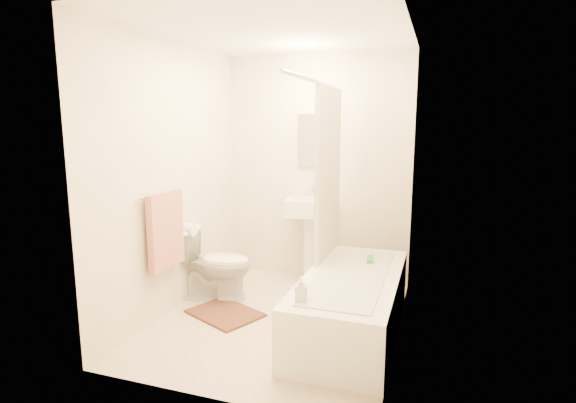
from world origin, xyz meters
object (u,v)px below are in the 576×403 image
(toilet, at_px, (215,264))
(bathtub, at_px, (351,304))
(soap_bottle, at_px, (301,289))
(bath_mat, at_px, (225,313))
(sink, at_px, (311,236))

(toilet, distance_m, bathtub, 1.41)
(bathtub, bearing_deg, toilet, 168.61)
(toilet, bearing_deg, soap_bottle, -137.85)
(bath_mat, bearing_deg, soap_bottle, -33.82)
(bathtub, height_order, soap_bottle, soap_bottle)
(soap_bottle, bearing_deg, bathtub, 70.04)
(toilet, distance_m, bath_mat, 0.53)
(sink, distance_m, soap_bottle, 1.76)
(sink, relative_size, bathtub, 0.58)
(sink, height_order, bathtub, sink)
(sink, xyz_separation_m, bath_mat, (-0.47, -1.11, -0.48))
(bath_mat, relative_size, soap_bottle, 3.52)
(sink, distance_m, bath_mat, 1.30)
(bathtub, bearing_deg, bath_mat, -178.00)
(toilet, relative_size, sink, 0.72)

